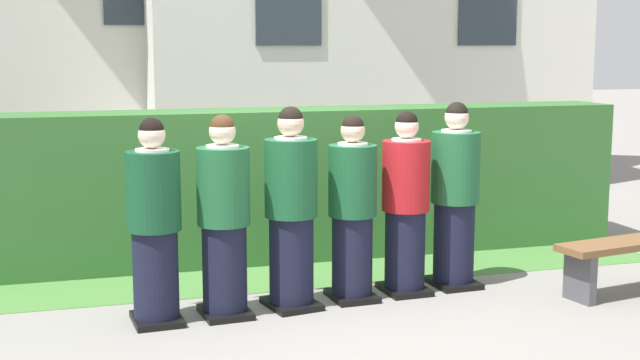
{
  "coord_description": "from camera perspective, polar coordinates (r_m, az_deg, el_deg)",
  "views": [
    {
      "loc": [
        -2.02,
        -6.86,
        2.16
      ],
      "look_at": [
        0.0,
        0.0,
        1.05
      ],
      "focal_mm": 49.01,
      "sensor_mm": 36.0,
      "label": 1
    }
  ],
  "objects": [
    {
      "name": "student_front_row_2",
      "position": [
        7.16,
        -1.9,
        -2.16
      ],
      "size": [
        0.47,
        0.56,
        1.67
      ],
      "color": "black",
      "rests_on": "ground"
    },
    {
      "name": "student_in_red_blazer",
      "position": [
        7.63,
        5.6,
        -1.79
      ],
      "size": [
        0.42,
        0.48,
        1.6
      ],
      "color": "black",
      "rests_on": "ground"
    },
    {
      "name": "hedge",
      "position": [
        8.86,
        -3.01,
        -0.28
      ],
      "size": [
        7.4,
        0.7,
        1.52
      ],
      "color": "#33662D",
      "rests_on": "ground"
    },
    {
      "name": "student_front_row_3",
      "position": [
        7.4,
        2.13,
        -2.15
      ],
      "size": [
        0.41,
        0.51,
        1.58
      ],
      "color": "black",
      "rests_on": "ground"
    },
    {
      "name": "ground_plane",
      "position": [
        7.47,
        0.0,
        -7.98
      ],
      "size": [
        60.0,
        60.0,
        0.0
      ],
      "primitive_type": "plane",
      "color": "gray"
    },
    {
      "name": "student_front_row_1",
      "position": [
        6.98,
        -6.3,
        -2.7
      ],
      "size": [
        0.42,
        0.53,
        1.62
      ],
      "color": "black",
      "rests_on": "ground"
    },
    {
      "name": "lawn_strip",
      "position": [
        8.26,
        -1.67,
        -6.32
      ],
      "size": [
        7.4,
        0.9,
        0.01
      ],
      "primitive_type": "cube",
      "color": "#477A38",
      "rests_on": "ground"
    },
    {
      "name": "wooden_bench",
      "position": [
        8.1,
        19.5,
        -4.6
      ],
      "size": [
        1.44,
        0.6,
        0.48
      ],
      "color": "brown",
      "rests_on": "ground"
    },
    {
      "name": "student_front_row_5",
      "position": [
        7.9,
        8.79,
        -1.26
      ],
      "size": [
        0.43,
        0.5,
        1.66
      ],
      "color": "black",
      "rests_on": "ground"
    },
    {
      "name": "student_front_row_0",
      "position": [
        6.88,
        -10.76,
        -3.01
      ],
      "size": [
        0.42,
        0.52,
        1.61
      ],
      "color": "black",
      "rests_on": "ground"
    }
  ]
}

